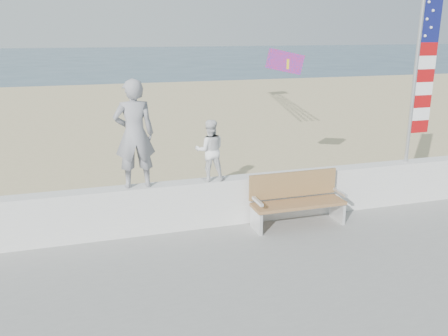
{
  "coord_description": "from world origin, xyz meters",
  "views": [
    {
      "loc": [
        -2.24,
        -6.2,
        3.79
      ],
      "look_at": [
        0.2,
        1.8,
        1.35
      ],
      "focal_mm": 38.0,
      "sensor_mm": 36.0,
      "label": 1
    }
  ],
  "objects": [
    {
      "name": "ground",
      "position": [
        0.0,
        0.0,
        0.0
      ],
      "size": [
        220.0,
        220.0,
        0.0
      ],
      "primitive_type": "plane",
      "color": "#2E485C",
      "rests_on": "ground"
    },
    {
      "name": "sand",
      "position": [
        0.0,
        9.0,
        0.04
      ],
      "size": [
        90.0,
        40.0,
        0.08
      ],
      "primitive_type": "cube",
      "color": "#C6B484",
      "rests_on": "ground"
    },
    {
      "name": "seawall",
      "position": [
        0.0,
        2.0,
        0.63
      ],
      "size": [
        30.0,
        0.35,
        0.9
      ],
      "primitive_type": "cube",
      "color": "silver",
      "rests_on": "boardwalk"
    },
    {
      "name": "adult",
      "position": [
        -1.38,
        2.0,
        2.04
      ],
      "size": [
        0.71,
        0.47,
        1.93
      ],
      "primitive_type": "imported",
      "rotation": [
        0.0,
        0.0,
        3.12
      ],
      "color": "gray",
      "rests_on": "seawall"
    },
    {
      "name": "child",
      "position": [
        -0.01,
        2.0,
        1.65
      ],
      "size": [
        0.62,
        0.51,
        1.15
      ],
      "primitive_type": "imported",
      "rotation": [
        0.0,
        0.0,
        2.99
      ],
      "color": "white",
      "rests_on": "seawall"
    },
    {
      "name": "bench",
      "position": [
        1.57,
        1.55,
        0.69
      ],
      "size": [
        1.8,
        0.57,
        1.0
      ],
      "color": "#9B6E43",
      "rests_on": "boardwalk"
    },
    {
      "name": "flag",
      "position": [
        4.45,
        2.0,
        2.99
      ],
      "size": [
        0.5,
        0.08,
        3.5
      ],
      "color": "silver",
      "rests_on": "seawall"
    },
    {
      "name": "parafoil_kite",
      "position": [
        2.32,
        3.91,
        3.1
      ],
      "size": [
        0.88,
        0.29,
        0.6
      ],
      "color": "red",
      "rests_on": "ground"
    }
  ]
}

